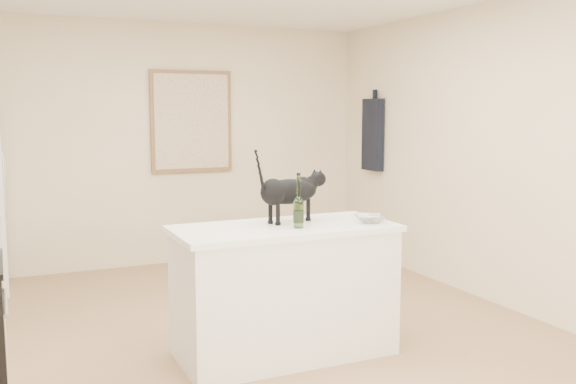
# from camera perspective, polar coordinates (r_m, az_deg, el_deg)

# --- Properties ---
(floor) EXTENTS (5.50, 5.50, 0.00)m
(floor) POSITION_cam_1_polar(r_m,az_deg,el_deg) (4.69, -2.50, -13.59)
(floor) COLOR #987051
(floor) RESTS_ON ground
(wall_back) EXTENTS (4.50, 0.00, 4.50)m
(wall_back) POSITION_cam_1_polar(r_m,az_deg,el_deg) (7.02, -11.00, 4.15)
(wall_back) COLOR beige
(wall_back) RESTS_ON ground
(wall_right) EXTENTS (0.00, 5.50, 5.50)m
(wall_right) POSITION_cam_1_polar(r_m,az_deg,el_deg) (5.63, 19.22, 3.12)
(wall_right) COLOR beige
(wall_right) RESTS_ON ground
(island_base) EXTENTS (1.44, 0.67, 0.86)m
(island_base) POSITION_cam_1_polar(r_m,az_deg,el_deg) (4.41, -0.33, -9.03)
(island_base) COLOR white
(island_base) RESTS_ON floor
(island_top) EXTENTS (1.50, 0.70, 0.04)m
(island_top) POSITION_cam_1_polar(r_m,az_deg,el_deg) (4.31, -0.33, -3.28)
(island_top) COLOR white
(island_top) RESTS_ON island_base
(artwork_frame) EXTENTS (0.90, 0.03, 1.10)m
(artwork_frame) POSITION_cam_1_polar(r_m,az_deg,el_deg) (7.05, -8.61, 6.25)
(artwork_frame) COLOR brown
(artwork_frame) RESTS_ON wall_back
(artwork_canvas) EXTENTS (0.82, 0.00, 1.02)m
(artwork_canvas) POSITION_cam_1_polar(r_m,az_deg,el_deg) (7.04, -8.57, 6.25)
(artwork_canvas) COLOR beige
(artwork_canvas) RESTS_ON wall_back
(hanging_garment) EXTENTS (0.08, 0.34, 0.80)m
(hanging_garment) POSITION_cam_1_polar(r_m,az_deg,el_deg) (7.21, 7.58, 5.10)
(hanging_garment) COLOR black
(hanging_garment) RESTS_ON wall_right
(black_cat) EXTENTS (0.57, 0.31, 0.38)m
(black_cat) POSITION_cam_1_polar(r_m,az_deg,el_deg) (4.40, 0.05, -0.26)
(black_cat) COLOR black
(black_cat) RESTS_ON island_top
(wine_bottle) EXTENTS (0.09, 0.09, 0.32)m
(wine_bottle) POSITION_cam_1_polar(r_m,az_deg,el_deg) (4.20, 0.95, -1.08)
(wine_bottle) COLOR #326126
(wine_bottle) RESTS_ON island_top
(glass_bowl) EXTENTS (0.29, 0.29, 0.05)m
(glass_bowl) POSITION_cam_1_polar(r_m,az_deg,el_deg) (4.44, 7.40, -2.40)
(glass_bowl) COLOR white
(glass_bowl) RESTS_ON island_top
(fridge_paper) EXTENTS (0.05, 0.15, 0.19)m
(fridge_paper) POSITION_cam_1_polar(r_m,az_deg,el_deg) (6.51, -24.16, 2.07)
(fridge_paper) COLOR white
(fridge_paper) RESTS_ON fridge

